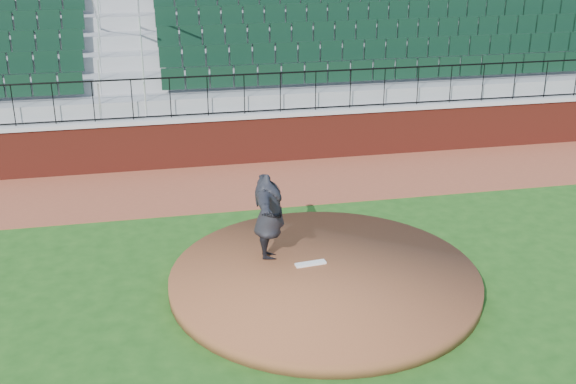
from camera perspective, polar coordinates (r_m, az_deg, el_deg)
The scene contains 10 objects.
ground at distance 12.47m, azimuth 1.39°, elevation -8.08°, with size 90.00×90.00×0.00m, color #1F4F16.
warning_track at distance 17.27m, azimuth -2.59°, elevation 0.70°, with size 34.00×3.20×0.01m, color brown.
field_wall at distance 18.57m, azimuth -3.40°, elevation 4.15°, with size 34.00×0.35×1.20m, color maroon.
wall_cap at distance 18.38m, azimuth -3.45°, elevation 6.08°, with size 34.00×0.45×0.10m, color #B7B7B7.
wall_railing at distance 18.24m, azimuth -3.48°, elevation 7.75°, with size 34.00×0.05×1.00m, color black, non-canonical shape.
seating_stands at distance 20.78m, azimuth -4.62°, elevation 10.85°, with size 34.00×5.10×4.60m, color gray, non-canonical shape.
concourse_wall at distance 23.45m, azimuth -5.54°, elevation 13.18°, with size 34.00×0.50×5.50m, color maroon.
pitchers_mound at distance 12.67m, azimuth 2.91°, elevation -6.93°, with size 5.40×5.40×0.25m, color brown.
pitching_rubber at distance 12.87m, azimuth 1.80°, elevation -5.69°, with size 0.56×0.14×0.04m, color white.
pitcher at distance 12.79m, azimuth -1.52°, elevation -1.96°, with size 1.98×0.54×1.61m, color black.
Camera 1 is at (-2.45, -10.54, 6.19)m, focal length 44.84 mm.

